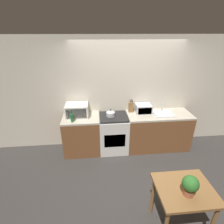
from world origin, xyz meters
name	(u,v)px	position (x,y,z in m)	size (l,w,h in m)	color
ground_plane	(134,174)	(0.00, 0.00, 0.00)	(16.00, 16.00, 0.00)	#33302D
wall_back	(126,94)	(0.00, 1.22, 1.30)	(10.00, 0.06, 2.60)	beige
counter_left_run	(82,135)	(-1.08, 0.88, 0.45)	(0.82, 0.62, 0.90)	brown
counter_right_run	(157,131)	(0.74, 0.88, 0.45)	(1.50, 0.62, 0.90)	brown
stove_range	(113,133)	(-0.34, 0.88, 0.45)	(0.66, 0.62, 0.90)	silver
kettle	(111,113)	(-0.40, 0.90, 0.97)	(0.20, 0.20, 0.17)	#B7B7BC
microwave	(77,110)	(-1.16, 0.97, 1.04)	(0.50, 0.39, 0.28)	silver
bottle	(72,118)	(-1.24, 0.69, 1.00)	(0.06, 0.06, 0.25)	#1E662D
knife_block	(131,107)	(0.09, 1.06, 1.03)	(0.11, 0.07, 0.32)	brown
toaster_oven	(143,108)	(0.38, 1.01, 1.00)	(0.36, 0.31, 0.20)	silver
sink_basin	(163,113)	(0.83, 0.89, 0.92)	(0.45, 0.41, 0.24)	silver
dining_table	(183,195)	(0.41, -1.10, 0.65)	(0.75, 0.63, 0.77)	brown
potted_plant	(190,185)	(0.40, -1.19, 0.94)	(0.21, 0.21, 0.29)	#9E5B3D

